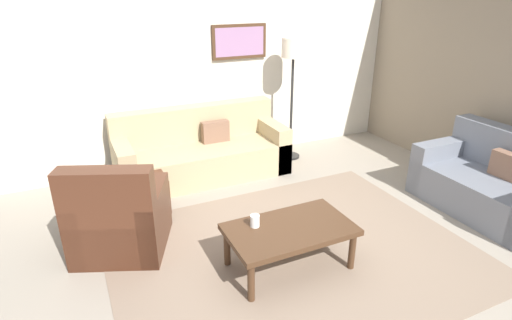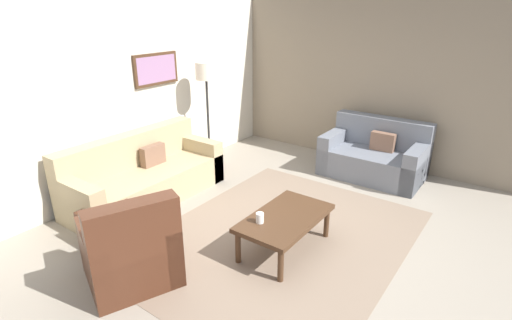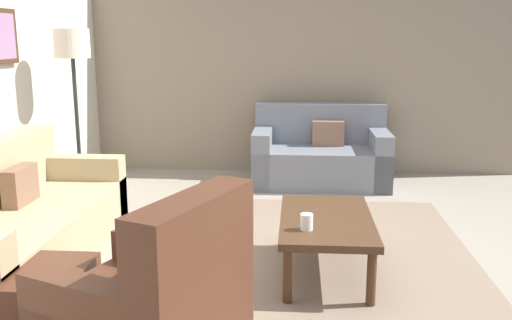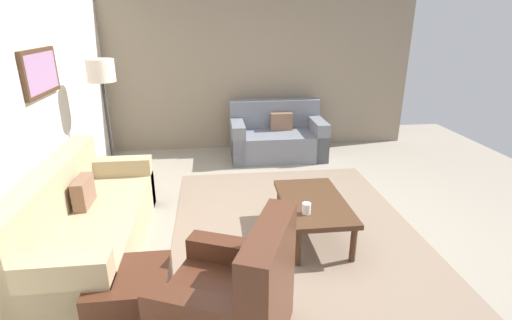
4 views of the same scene
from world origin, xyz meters
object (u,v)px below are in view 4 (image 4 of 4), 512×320
object	(u,v)px
framed_artwork	(41,72)
ottoman	(132,296)
couch_main	(81,227)
coffee_table	(313,205)
couch_loveseat	(276,137)
lamp_standing	(103,85)
cup	(306,208)
armchair_leather	(236,306)

from	to	relation	value
framed_artwork	ottoman	bearing A→B (deg)	-148.58
couch_main	coffee_table	world-z (taller)	couch_main
couch_loveseat	lamp_standing	xyz separation A→B (m)	(-1.30, 2.31, 1.11)
couch_main	lamp_standing	size ratio (longest dim) A/B	1.28
couch_loveseat	coffee_table	distance (m)	2.58
ottoman	framed_artwork	world-z (taller)	framed_artwork
couch_loveseat	framed_artwork	xyz separation A→B (m)	(-1.91, 2.72, 1.34)
couch_main	cup	bearing A→B (deg)	-95.10
cup	couch_main	bearing A→B (deg)	84.90
couch_loveseat	armchair_leather	size ratio (longest dim) A/B	1.43
couch_loveseat	ottoman	xyz separation A→B (m)	(-3.58, 1.70, -0.10)
lamp_standing	framed_artwork	xyz separation A→B (m)	(-0.61, 0.41, 0.23)
armchair_leather	framed_artwork	world-z (taller)	framed_artwork
cup	framed_artwork	distance (m)	2.94
lamp_standing	ottoman	bearing A→B (deg)	-165.02
ottoman	cup	xyz separation A→B (m)	(0.73, -1.50, 0.26)
couch_loveseat	coffee_table	xyz separation A→B (m)	(-2.58, 0.05, 0.06)
couch_main	coffee_table	distance (m)	2.27
armchair_leather	framed_artwork	size ratio (longest dim) A/B	1.34
armchair_leather	framed_artwork	bearing A→B (deg)	41.84
ottoman	lamp_standing	size ratio (longest dim) A/B	0.33
couch_loveseat	lamp_standing	distance (m)	2.87
couch_loveseat	lamp_standing	size ratio (longest dim) A/B	0.88
armchair_leather	coffee_table	bearing A→B (deg)	-33.66
armchair_leather	cup	xyz separation A→B (m)	(1.05, -0.74, 0.16)
couch_loveseat	armchair_leather	world-z (taller)	armchair_leather
coffee_table	lamp_standing	bearing A→B (deg)	60.32
coffee_table	cup	distance (m)	0.32
couch_loveseat	framed_artwork	distance (m)	3.58
coffee_table	cup	xyz separation A→B (m)	(-0.27, 0.14, 0.11)
couch_loveseat	lamp_standing	world-z (taller)	lamp_standing
armchair_leather	framed_artwork	distance (m)	2.99
framed_artwork	armchair_leather	bearing A→B (deg)	-138.16
couch_loveseat	coffee_table	bearing A→B (deg)	178.82
armchair_leather	lamp_standing	size ratio (longest dim) A/B	0.61
ottoman	coffee_table	xyz separation A→B (m)	(1.00, -1.64, 0.16)
ottoman	lamp_standing	world-z (taller)	lamp_standing
ottoman	coffee_table	distance (m)	1.93
couch_main	framed_artwork	size ratio (longest dim) A/B	2.81
couch_main	cup	size ratio (longest dim) A/B	20.40
coffee_table	framed_artwork	xyz separation A→B (m)	(0.68, 2.67, 1.28)
couch_main	ottoman	distance (m)	1.12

